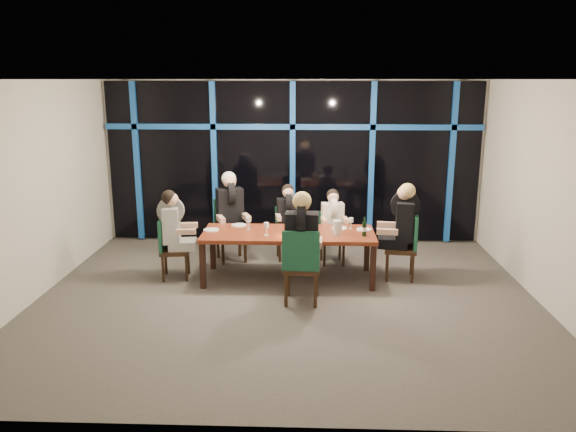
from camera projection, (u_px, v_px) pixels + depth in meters
The scene contains 29 objects.
room at pixel (286, 155), 7.41m from camera, with size 7.04×7.00×3.02m.
window_wall at pixel (293, 160), 10.37m from camera, with size 6.86×0.43×2.94m.
dining_table at pixel (288, 236), 8.50m from camera, with size 2.60×1.00×0.75m.
chair_far_left at pixel (230, 226), 9.50m from camera, with size 0.62×0.62×1.03m.
chair_far_mid at pixel (288, 230), 9.59m from camera, with size 0.47×0.47×0.88m.
chair_far_right at pixel (332, 234), 9.37m from camera, with size 0.45×0.45×0.86m.
chair_end_left at pixel (169, 245), 8.59m from camera, with size 0.49×0.49×0.95m.
chair_end_right at pixel (407, 243), 8.56m from camera, with size 0.53×0.53×1.02m.
chair_near_mid at pixel (301, 263), 7.55m from camera, with size 0.52×0.52×1.07m.
diner_far_left at pixel (230, 204), 9.32m from camera, with size 0.63×0.71×1.01m.
diner_far_mid at pixel (288, 211), 9.43m from camera, with size 0.47×0.58×0.86m.
diner_far_right at pixel (333, 216), 9.22m from camera, with size 0.46×0.56×0.83m.
diner_end_left at pixel (174, 221), 8.51m from camera, with size 0.62×0.50×0.92m.
diner_end_right at pixel (402, 217), 8.48m from camera, with size 0.66×0.54×0.99m.
diner_near_mid at pixel (302, 231), 7.54m from camera, with size 0.55×0.68×1.04m.
plate_far_left at pixel (239, 225), 8.86m from camera, with size 0.24×0.24×0.01m, color white.
plate_far_mid at pixel (292, 224), 8.91m from camera, with size 0.24×0.24×0.01m, color white.
plate_far_right at pixel (339, 228), 8.69m from camera, with size 0.24×0.24×0.01m, color white.
plate_end_left at pixel (211, 230), 8.59m from camera, with size 0.24×0.24×0.01m, color white.
plate_end_right at pixel (364, 229), 8.62m from camera, with size 0.24×0.24×0.01m, color white.
plate_near_mid at pixel (305, 238), 8.15m from camera, with size 0.24×0.24×0.01m, color white.
wine_bottle at pixel (364, 229), 8.24m from camera, with size 0.07×0.07×0.29m.
water_pitcher at pixel (337, 228), 8.33m from camera, with size 0.13×0.12×0.22m.
tea_light at pixel (287, 235), 8.26m from camera, with size 0.06×0.06×0.03m, color #FBAB4B.
wine_glass_a at pixel (266, 226), 8.28m from camera, with size 0.08×0.08×0.19m.
wine_glass_b at pixel (290, 223), 8.51m from camera, with size 0.07×0.07×0.17m.
wine_glass_c at pixel (316, 227), 8.31m from camera, with size 0.07×0.07×0.17m.
wine_glass_d at pixel (248, 221), 8.61m from camera, with size 0.07×0.07×0.19m.
wine_glass_e at pixel (351, 221), 8.64m from camera, with size 0.07×0.07×0.18m.
Camera 1 is at (0.30, -7.38, 3.00)m, focal length 35.00 mm.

